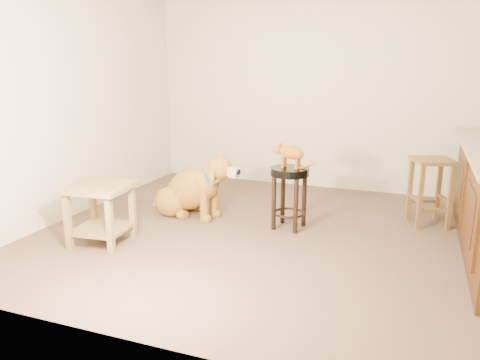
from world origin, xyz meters
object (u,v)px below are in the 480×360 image
at_px(padded_stool, 290,186).
at_px(wood_stool, 430,191).
at_px(golden_retriever, 192,191).
at_px(tabby_kitten, 289,153).
at_px(side_table, 100,205).

xyz_separation_m(padded_stool, wood_stool, (1.31, 0.62, -0.08)).
xyz_separation_m(padded_stool, golden_retriever, (-1.10, 0.02, -0.17)).
bearing_deg(golden_retriever, wood_stool, 23.49).
height_order(padded_stool, tabby_kitten, tabby_kitten).
height_order(wood_stool, side_table, wood_stool).
relative_size(wood_stool, side_table, 1.17).
height_order(wood_stool, tabby_kitten, tabby_kitten).
height_order(side_table, tabby_kitten, tabby_kitten).
distance_m(padded_stool, wood_stool, 1.45).
bearing_deg(padded_stool, tabby_kitten, 167.33).
distance_m(side_table, tabby_kitten, 1.85).
bearing_deg(padded_stool, wood_stool, 25.17).
bearing_deg(padded_stool, side_table, -145.77).
xyz_separation_m(wood_stool, golden_retriever, (-2.41, -0.59, -0.08)).
distance_m(padded_stool, side_table, 1.81).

